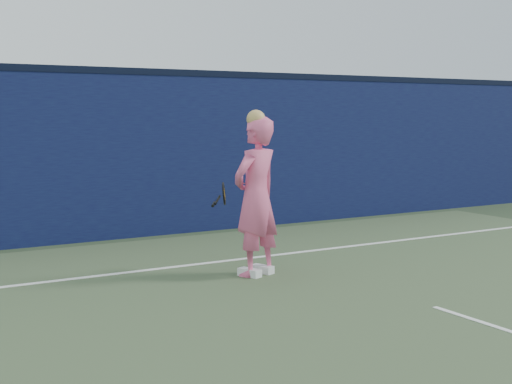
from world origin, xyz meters
TOP-DOWN VIEW (x-y plane):
  - backstop_wall at (0.00, 6.50)m, footprint 24.00×0.40m
  - wall_cap at (0.00, 6.50)m, footprint 24.00×0.42m
  - player at (-0.79, 3.13)m, footprint 0.80×0.66m
  - racket at (-0.98, 3.59)m, footprint 0.39×0.40m

SIDE VIEW (x-z plane):
  - racket at x=-0.98m, z-range 0.79..1.07m
  - player at x=-0.79m, z-range -0.03..1.92m
  - backstop_wall at x=0.00m, z-range 0.00..2.50m
  - wall_cap at x=0.00m, z-range 2.50..2.60m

